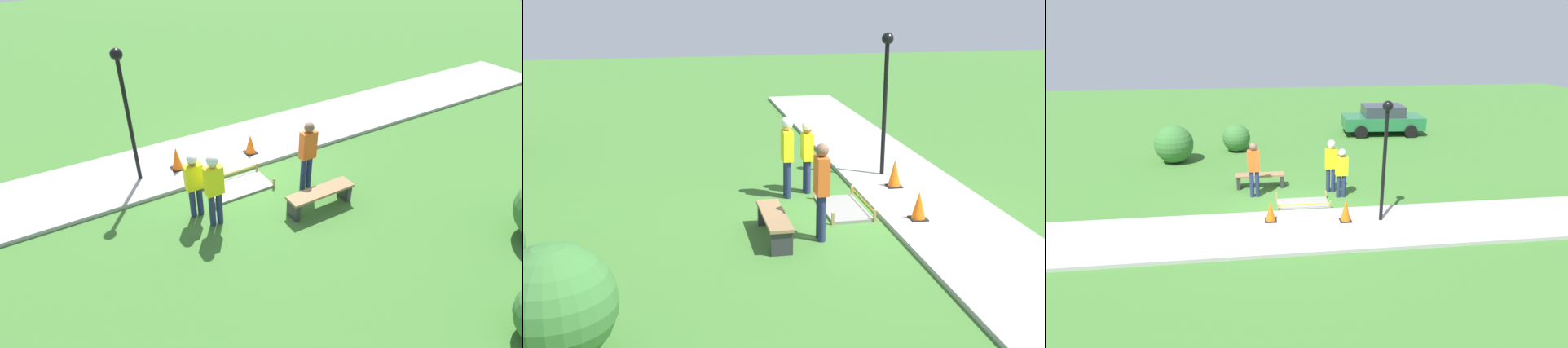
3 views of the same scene
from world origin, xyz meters
The scene contains 11 objects.
ground_plane centered at (0.00, 0.00, 0.00)m, with size 60.00×60.00×0.00m, color #3D702D.
sidewalk centered at (0.00, -1.28, 0.05)m, with size 28.00×2.57×0.10m.
wet_concrete_patch centered at (0.45, 0.61, 0.03)m, with size 1.69×0.92×0.26m.
traffic_cone_near_patch centered at (-0.62, -0.65, 0.39)m, with size 0.34×0.34×0.58m.
traffic_cone_far_patch centered at (1.52, -0.91, 0.43)m, with size 0.34×0.34×0.66m.
park_bench centered at (-0.88, 2.33, 0.35)m, with size 1.72×0.44×0.50m.
worker_supervisor centered at (1.79, 1.10, 0.99)m, with size 0.40×0.24×1.68m.
worker_assistant centered at (1.53, 1.62, 1.11)m, with size 0.40×0.27×1.85m.
bystander_in_orange_shirt centered at (-1.07, 1.47, 1.07)m, with size 0.40×0.25×1.87m.
lamppost_near centered at (2.54, -0.97, 2.39)m, with size 0.28×0.28×3.44m.
shrub_rounded_mid centered at (-4.42, 5.75, 0.80)m, with size 1.60×1.60×1.60m.
Camera 2 is at (-12.22, 4.27, 4.72)m, focal length 45.00 mm.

